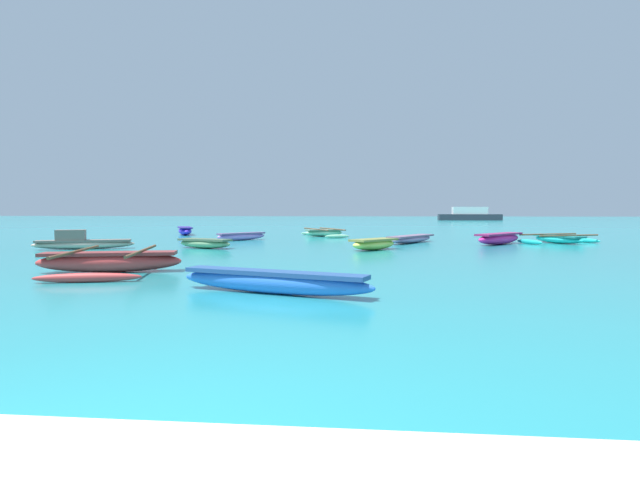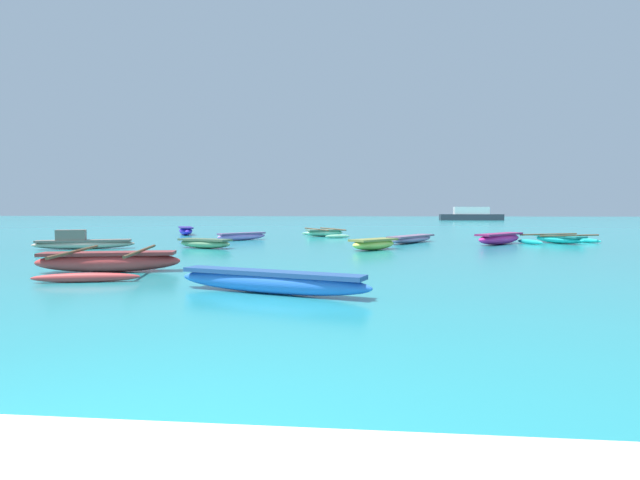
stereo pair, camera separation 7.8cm
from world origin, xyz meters
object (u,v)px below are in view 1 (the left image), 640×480
object	(u,v)px
moored_boat_3	(499,238)
moored_boat_0	(242,236)
moored_boat_5	(374,244)
distant_ferry	(470,215)
moored_boat_4	(205,243)
moored_boat_9	(559,239)
moored_boat_7	(110,262)
moored_boat_1	(273,281)
moored_boat_6	(324,233)
moored_boat_8	(185,230)
moored_boat_10	(411,239)
moored_boat_2	(82,242)

from	to	relation	value
moored_boat_3	moored_boat_0	bearing A→B (deg)	122.59
moored_boat_5	distant_ferry	bearing A→B (deg)	25.99
moored_boat_4	moored_boat_9	distance (m)	15.65
moored_boat_4	moored_boat_5	size ratio (longest dim) A/B	1.12
moored_boat_4	distant_ferry	distance (m)	60.22
moored_boat_0	moored_boat_7	size ratio (longest dim) A/B	0.61
moored_boat_1	moored_boat_6	size ratio (longest dim) A/B	0.91
moored_boat_7	distant_ferry	world-z (taller)	distant_ferry
moored_boat_5	moored_boat_8	xyz separation A→B (m)	(-11.29, 10.45, 0.03)
moored_boat_0	moored_boat_5	world-z (taller)	moored_boat_5
moored_boat_7	moored_boat_10	bearing A→B (deg)	41.02
moored_boat_1	moored_boat_4	size ratio (longest dim) A/B	1.55
moored_boat_4	distant_ferry	xyz separation A→B (m)	(21.37, 56.30, 0.60)
moored_boat_3	moored_boat_6	bearing A→B (deg)	95.80
moored_boat_7	moored_boat_2	bearing A→B (deg)	111.34
moored_boat_3	moored_boat_2	bearing A→B (deg)	145.67
moored_boat_7	moored_boat_9	world-z (taller)	moored_boat_7
moored_boat_8	distant_ferry	size ratio (longest dim) A/B	0.32
moored_boat_2	moored_boat_4	distance (m)	4.66
moored_boat_4	moored_boat_8	xyz separation A→B (m)	(-4.68, 10.30, 0.06)
moored_boat_0	moored_boat_3	distance (m)	12.15
moored_boat_1	moored_boat_3	distance (m)	15.62
moored_boat_2	moored_boat_5	xyz separation A→B (m)	(11.19, 0.72, -0.03)
moored_boat_5	moored_boat_7	bearing A→B (deg)	179.61
moored_boat_3	moored_boat_6	world-z (taller)	moored_boat_3
moored_boat_0	moored_boat_10	size ratio (longest dim) A/B	0.70
moored_boat_8	moored_boat_6	bearing A→B (deg)	58.68
moored_boat_1	moored_boat_3	xyz separation A→B (m)	(7.46, 13.73, 0.04)
moored_boat_8	moored_boat_9	xyz separation A→B (m)	(19.68, -5.86, -0.07)
moored_boat_3	moored_boat_7	distance (m)	16.29
moored_boat_2	distant_ferry	world-z (taller)	distant_ferry
moored_boat_1	moored_boat_3	size ratio (longest dim) A/B	1.27
moored_boat_4	moored_boat_5	world-z (taller)	moored_boat_5
moored_boat_3	moored_boat_6	distance (m)	10.10
moored_boat_3	moored_boat_8	bearing A→B (deg)	109.01
moored_boat_9	distant_ferry	xyz separation A→B (m)	(6.37, 51.86, 0.61)
moored_boat_1	distant_ferry	xyz separation A→B (m)	(16.70, 66.55, 0.58)
moored_boat_5	moored_boat_9	world-z (taller)	moored_boat_5
moored_boat_10	distant_ferry	world-z (taller)	distant_ferry
moored_boat_5	moored_boat_9	xyz separation A→B (m)	(8.39, 4.58, -0.04)
moored_boat_3	moored_boat_8	xyz separation A→B (m)	(-16.81, 6.83, -0.00)
moored_boat_7	moored_boat_9	size ratio (longest dim) A/B	1.08
moored_boat_0	distant_ferry	bearing A→B (deg)	17.26
moored_boat_9	moored_boat_10	world-z (taller)	moored_boat_9
moored_boat_0	moored_boat_7	bearing A→B (deg)	-139.97
moored_boat_2	moored_boat_7	xyz separation A→B (m)	(4.74, -6.70, -0.01)
moored_boat_0	moored_boat_4	world-z (taller)	moored_boat_0
moored_boat_6	moored_boat_8	distance (m)	8.63
moored_boat_1	moored_boat_8	size ratio (longest dim) A/B	1.30
moored_boat_0	moored_boat_2	size ratio (longest dim) A/B	0.69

